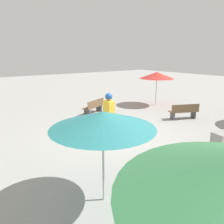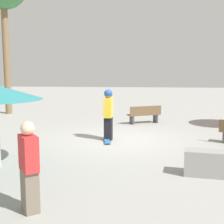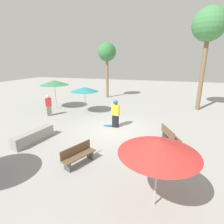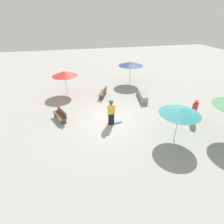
{
  "view_description": "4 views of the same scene",
  "coord_description": "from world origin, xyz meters",
  "px_view_note": "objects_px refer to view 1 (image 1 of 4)",
  "views": [
    {
      "loc": [
        7.27,
        -5.44,
        3.43
      ],
      "look_at": [
        -0.17,
        -0.04,
        0.99
      ],
      "focal_mm": 35.0,
      "sensor_mm": 36.0,
      "label": 1
    },
    {
      "loc": [
        11.25,
        0.78,
        2.69
      ],
      "look_at": [
        -0.37,
        -0.21,
        0.99
      ],
      "focal_mm": 50.0,
      "sensor_mm": 36.0,
      "label": 2
    },
    {
      "loc": [
        -3.04,
        10.44,
        4.38
      ],
      "look_at": [
        0.1,
        0.11,
        1.18
      ],
      "focal_mm": 28.0,
      "sensor_mm": 36.0,
      "label": 3
    },
    {
      "loc": [
        -2.33,
        -10.47,
        6.91
      ],
      "look_at": [
        0.11,
        -0.05,
        0.8
      ],
      "focal_mm": 28.0,
      "sensor_mm": 36.0,
      "label": 4
    }
  ],
  "objects_px": {
    "skater_main": "(109,113)",
    "shade_umbrella_teal": "(103,120)",
    "shade_umbrella_red": "(157,75)",
    "bench_near": "(94,107)",
    "skateboard": "(114,137)",
    "bench_far": "(184,111)"
  },
  "relations": [
    {
      "from": "bench_near",
      "to": "skateboard",
      "type": "bearing_deg",
      "value": -133.69
    },
    {
      "from": "bench_far",
      "to": "shade_umbrella_red",
      "type": "xyz_separation_m",
      "value": [
        -3.34,
        1.37,
        1.62
      ]
    },
    {
      "from": "skater_main",
      "to": "bench_far",
      "type": "relative_size",
      "value": 1.15
    },
    {
      "from": "skater_main",
      "to": "shade_umbrella_teal",
      "type": "relative_size",
      "value": 0.79
    },
    {
      "from": "shade_umbrella_red",
      "to": "shade_umbrella_teal",
      "type": "relative_size",
      "value": 0.98
    },
    {
      "from": "bench_far",
      "to": "shade_umbrella_red",
      "type": "bearing_deg",
      "value": 91.29
    },
    {
      "from": "shade_umbrella_red",
      "to": "skater_main",
      "type": "bearing_deg",
      "value": -63.87
    },
    {
      "from": "shade_umbrella_red",
      "to": "bench_far",
      "type": "bearing_deg",
      "value": -22.32
    },
    {
      "from": "skater_main",
      "to": "shade_umbrella_red",
      "type": "relative_size",
      "value": 0.8
    },
    {
      "from": "bench_near",
      "to": "shade_umbrella_teal",
      "type": "distance_m",
      "value": 8.17
    },
    {
      "from": "skateboard",
      "to": "shade_umbrella_red",
      "type": "relative_size",
      "value": 0.35
    },
    {
      "from": "skateboard",
      "to": "shade_umbrella_teal",
      "type": "xyz_separation_m",
      "value": [
        3.05,
        -2.59,
        1.97
      ]
    },
    {
      "from": "skateboard",
      "to": "bench_near",
      "type": "bearing_deg",
      "value": 149.78
    },
    {
      "from": "skater_main",
      "to": "bench_near",
      "type": "xyz_separation_m",
      "value": [
        -3.5,
        1.4,
        -0.59
      ]
    },
    {
      "from": "bench_far",
      "to": "shade_umbrella_teal",
      "type": "height_order",
      "value": "shade_umbrella_teal"
    },
    {
      "from": "skateboard",
      "to": "bench_far",
      "type": "distance_m",
      "value": 4.76
    },
    {
      "from": "bench_near",
      "to": "bench_far",
      "type": "relative_size",
      "value": 1.0
    },
    {
      "from": "skateboard",
      "to": "bench_far",
      "type": "bearing_deg",
      "value": 80.3
    },
    {
      "from": "bench_near",
      "to": "shade_umbrella_red",
      "type": "height_order",
      "value": "shade_umbrella_red"
    },
    {
      "from": "shade_umbrella_red",
      "to": "bench_near",
      "type": "bearing_deg",
      "value": -96.04
    },
    {
      "from": "bench_far",
      "to": "shade_umbrella_red",
      "type": "distance_m",
      "value": 3.95
    },
    {
      "from": "bench_far",
      "to": "shade_umbrella_red",
      "type": "height_order",
      "value": "shade_umbrella_red"
    }
  ]
}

